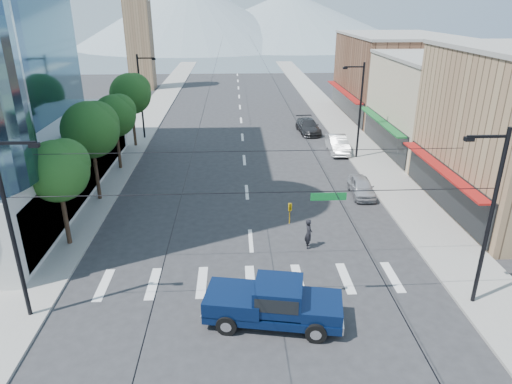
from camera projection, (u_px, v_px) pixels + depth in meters
ground at (255, 297)px, 23.21m from camera, size 160.00×160.00×0.00m
sidewalk_left at (149, 117)px, 59.53m from camera, size 4.00×120.00×0.15m
sidewalk_right at (331, 115)px, 60.63m from camera, size 4.00×120.00×0.15m
shop_mid at (448, 107)px, 44.54m from camera, size 12.00×14.00×9.00m
shop_far at (394, 77)px, 59.10m from camera, size 12.00×18.00×10.00m
clock_tower at (138, 24)px, 75.57m from camera, size 4.80×4.80×20.40m
mountain_left at (191, 12)px, 156.67m from camera, size 80.00×80.00×22.00m
mountain_right at (289, 17)px, 168.26m from camera, size 90.00×90.00×18.00m
tree_near at (60, 169)px, 26.42m from camera, size 3.65×3.64×6.71m
tree_midnear at (92, 128)px, 32.64m from camera, size 4.09×4.09×7.52m
tree_midfar at (116, 114)px, 39.33m from camera, size 3.65×3.64×6.71m
tree_far at (132, 92)px, 45.56m from camera, size 4.09×4.09×7.52m
signal_rig at (261, 224)px, 20.52m from camera, size 21.80×0.20×9.00m
lamp_pole_nw at (142, 94)px, 48.50m from camera, size 2.00×0.25×9.00m
lamp_pole_ne at (359, 107)px, 42.10m from camera, size 2.00×0.25×9.00m
pickup_truck at (273, 302)px, 21.00m from camera, size 6.69×3.37×2.17m
pedestrian at (309, 234)px, 27.62m from camera, size 0.46×0.69×1.89m
parked_car_near at (361, 187)px, 35.31m from camera, size 1.82×4.19×1.41m
parked_car_mid at (338, 144)px, 45.50m from camera, size 1.88×5.07×1.66m
parked_car_far at (308, 126)px, 52.34m from camera, size 2.57×5.54×1.57m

